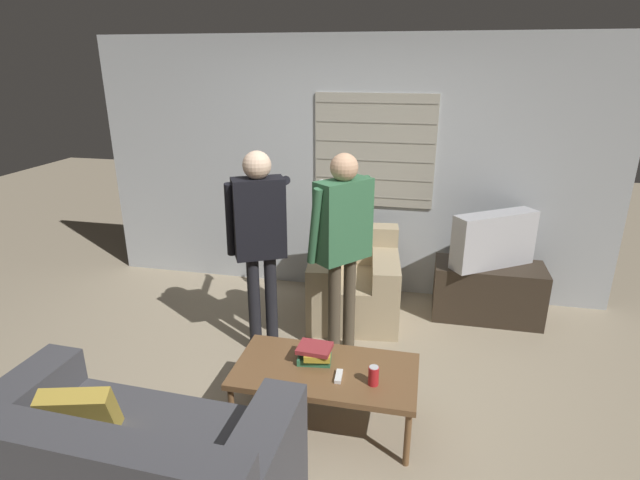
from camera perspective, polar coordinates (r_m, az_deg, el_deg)
ground_plane at (r=3.76m, az=-2.54°, el=-18.07°), size 16.00×16.00×0.00m
wall_back at (r=5.05m, az=3.24°, el=8.12°), size 5.20×0.08×2.55m
couch_blue at (r=2.97m, az=-21.44°, el=-23.70°), size 1.67×0.96×0.85m
armchair_beige at (r=4.73m, az=3.92°, el=-4.92°), size 0.91×0.95×0.81m
coffee_table at (r=3.37m, az=0.62°, el=-14.99°), size 1.19×0.62×0.42m
tv_stand at (r=4.96m, az=18.59°, el=-5.57°), size 0.99×0.46×0.53m
tv at (r=4.77m, az=19.23°, el=0.03°), size 0.77×0.62×0.50m
person_left_standing at (r=3.92m, az=-6.94°, el=1.26°), size 0.51×0.82×1.68m
person_right_standing at (r=3.84m, az=2.54°, el=1.00°), size 0.54×0.82×1.67m
book_stack at (r=3.38m, az=-0.53°, el=-12.90°), size 0.24×0.19×0.12m
soda_can at (r=3.19m, az=6.14°, el=-15.16°), size 0.07×0.07×0.13m
spare_remote at (r=3.26m, az=2.15°, el=-15.30°), size 0.05×0.13×0.02m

